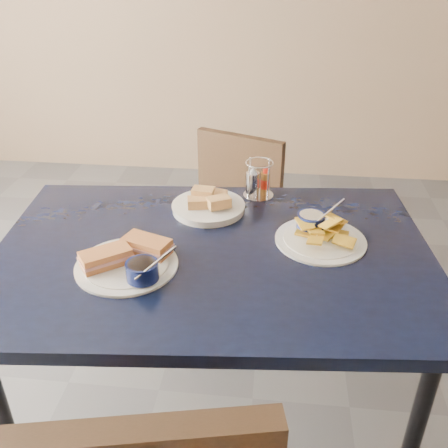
# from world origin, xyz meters

# --- Properties ---
(dining_table) EXTENTS (1.40, 0.99, 0.75)m
(dining_table) POSITION_xyz_m (-0.14, 0.21, 0.69)
(dining_table) COLOR black
(dining_table) RESTS_ON ground
(chair_far) EXTENTS (0.51, 0.51, 0.85)m
(chair_far) POSITION_xyz_m (-0.18, 0.88, 0.49)
(chair_far) COLOR black
(chair_far) RESTS_ON ground
(sandwich_plate) EXTENTS (0.31, 0.30, 0.12)m
(sandwich_plate) POSITION_xyz_m (-0.36, 0.10, 0.77)
(sandwich_plate) COLOR white
(sandwich_plate) RESTS_ON dining_table
(plantain_plate) EXTENTS (0.28, 0.28, 0.12)m
(plantain_plate) POSITION_xyz_m (0.18, 0.32, 0.77)
(plantain_plate) COLOR white
(plantain_plate) RESTS_ON dining_table
(bread_basket) EXTENTS (0.25, 0.25, 0.07)m
(bread_basket) POSITION_xyz_m (-0.18, 0.46, 0.77)
(bread_basket) COLOR white
(bread_basket) RESTS_ON dining_table
(condiment_caddy) EXTENTS (0.11, 0.11, 0.14)m
(condiment_caddy) POSITION_xyz_m (-0.02, 0.59, 0.81)
(condiment_caddy) COLOR silver
(condiment_caddy) RESTS_ON dining_table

